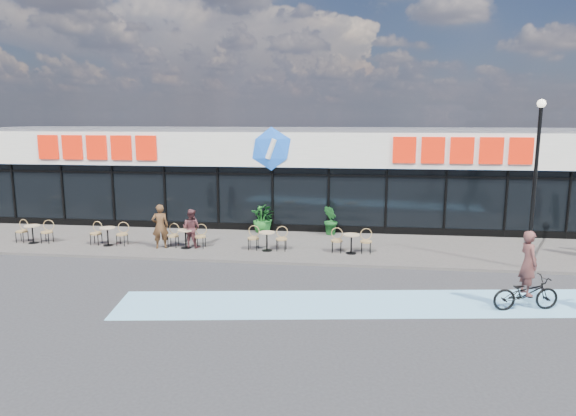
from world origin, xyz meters
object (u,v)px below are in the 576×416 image
at_px(patron_right, 191,228).
at_px(lamp_post, 536,171).
at_px(cyclist_a, 526,284).
at_px(potted_plant_mid, 261,218).
at_px(potted_plant_left, 265,218).
at_px(patron_left, 160,226).
at_px(potted_plant_right, 331,220).

bearing_deg(patron_right, lamp_post, -174.28).
bearing_deg(cyclist_a, potted_plant_mid, 137.22).
xyz_separation_m(potted_plant_left, cyclist_a, (8.56, -8.16, 0.01)).
height_order(patron_left, patron_right, patron_left).
bearing_deg(lamp_post, potted_plant_left, 155.68).
relative_size(potted_plant_left, cyclist_a, 0.57).
xyz_separation_m(lamp_post, potted_plant_mid, (-9.98, 4.35, -2.69)).
bearing_deg(potted_plant_left, patron_left, -136.68).
xyz_separation_m(potted_plant_right, patron_right, (-5.36, -2.81, 0.12)).
height_order(potted_plant_mid, patron_left, patron_left).
height_order(potted_plant_left, patron_right, patron_right).
distance_m(lamp_post, patron_right, 12.55).
height_order(potted_plant_right, cyclist_a, cyclist_a).
height_order(lamp_post, patron_left, lamp_post).
bearing_deg(potted_plant_mid, lamp_post, -23.55).
height_order(potted_plant_right, patron_right, patron_right).
height_order(lamp_post, potted_plant_mid, lamp_post).
bearing_deg(cyclist_a, patron_left, 158.42).
distance_m(potted_plant_left, cyclist_a, 11.82).
bearing_deg(patron_left, potted_plant_left, -160.22).
height_order(potted_plant_left, cyclist_a, cyclist_a).
relative_size(potted_plant_right, patron_right, 0.85).
relative_size(potted_plant_mid, patron_left, 0.72).
distance_m(potted_plant_right, cyclist_a, 9.67).
distance_m(potted_plant_mid, patron_right, 3.75).
xyz_separation_m(potted_plant_left, patron_left, (-3.57, -3.36, 0.24)).
bearing_deg(potted_plant_left, potted_plant_mid, -153.37).
relative_size(potted_plant_left, patron_left, 0.72).
height_order(potted_plant_mid, patron_right, patron_right).
distance_m(lamp_post, potted_plant_mid, 11.21).
xyz_separation_m(patron_left, patron_right, (1.16, 0.27, -0.11)).
relative_size(potted_plant_mid, patron_right, 0.82).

